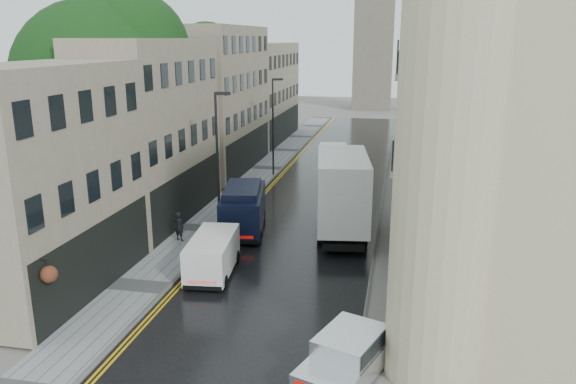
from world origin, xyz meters
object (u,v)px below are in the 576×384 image
at_px(lamp_post_near, 218,163).
at_px(lamp_post_far, 273,128).
at_px(tree_far, 184,99).
at_px(silver_hatchback, 302,369).
at_px(navy_van, 221,218).
at_px(cream_bus, 322,178).
at_px(white_lorry, 320,203).
at_px(pedestrian, 179,226).
at_px(tree_near, 98,110).
at_px(white_van, 186,267).

xyz_separation_m(lamp_post_near, lamp_post_far, (-0.04, 14.30, -0.11)).
relative_size(tree_far, silver_hatchback, 2.81).
bearing_deg(tree_far, lamp_post_near, -61.68).
bearing_deg(navy_van, cream_bus, 58.23).
relative_size(tree_far, lamp_post_far, 1.58).
bearing_deg(lamp_post_far, white_lorry, -87.95).
relative_size(tree_far, pedestrian, 7.62).
xyz_separation_m(silver_hatchback, navy_van, (-6.88, 12.74, 0.63)).
relative_size(tree_far, cream_bus, 1.29).
xyz_separation_m(tree_near, pedestrian, (6.15, -3.05, -6.01)).
height_order(cream_bus, white_lorry, white_lorry).
distance_m(tree_near, white_lorry, 14.75).
height_order(silver_hatchback, white_van, white_van).
bearing_deg(silver_hatchback, pedestrian, 146.83).
bearing_deg(tree_near, cream_bus, 32.65).
xyz_separation_m(cream_bus, navy_van, (-4.14, -10.73, 0.15)).
relative_size(lamp_post_near, lamp_post_far, 1.03).
bearing_deg(tree_near, lamp_post_near, -6.71).
xyz_separation_m(silver_hatchback, lamp_post_far, (-7.61, 28.77, 3.20)).
relative_size(tree_far, navy_van, 2.18).
height_order(white_van, pedestrian, white_van).
bearing_deg(navy_van, lamp_post_far, 81.94).
distance_m(white_van, navy_van, 6.01).
xyz_separation_m(white_van, lamp_post_near, (-0.98, 7.70, 3.14)).
bearing_deg(lamp_post_near, cream_bus, 47.66).
xyz_separation_m(white_van, pedestrian, (-2.63, 5.57, -0.08)).
distance_m(cream_bus, lamp_post_far, 7.69).
bearing_deg(tree_far, white_lorry, -47.61).
bearing_deg(navy_van, white_lorry, -3.05).
bearing_deg(pedestrian, cream_bus, -102.96).
height_order(white_lorry, lamp_post_far, lamp_post_far).
bearing_deg(lamp_post_near, white_van, -96.93).
xyz_separation_m(cream_bus, white_lorry, (1.29, -10.00, 1.10)).
distance_m(tree_far, silver_hatchback, 32.58).
bearing_deg(pedestrian, tree_near, -9.18).
xyz_separation_m(tree_near, white_van, (8.78, -8.62, -5.93)).
xyz_separation_m(navy_van, pedestrian, (-2.34, -0.41, -0.54)).
bearing_deg(navy_van, silver_hatchback, -72.30).
bearing_deg(tree_far, cream_bus, -21.72).
bearing_deg(lamp_post_near, tree_near, 159.14).
distance_m(cream_bus, silver_hatchback, 23.63).
bearing_deg(lamp_post_near, lamp_post_far, 76.02).
relative_size(silver_hatchback, white_van, 1.01).
relative_size(tree_far, white_van, 2.83).
relative_size(tree_near, tree_far, 1.11).
bearing_deg(lamp_post_near, silver_hatchback, -76.54).
height_order(tree_near, cream_bus, tree_near).
bearing_deg(lamp_post_far, cream_bus, -67.27).
bearing_deg(navy_van, tree_far, 106.96).
height_order(pedestrian, lamp_post_near, lamp_post_near).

